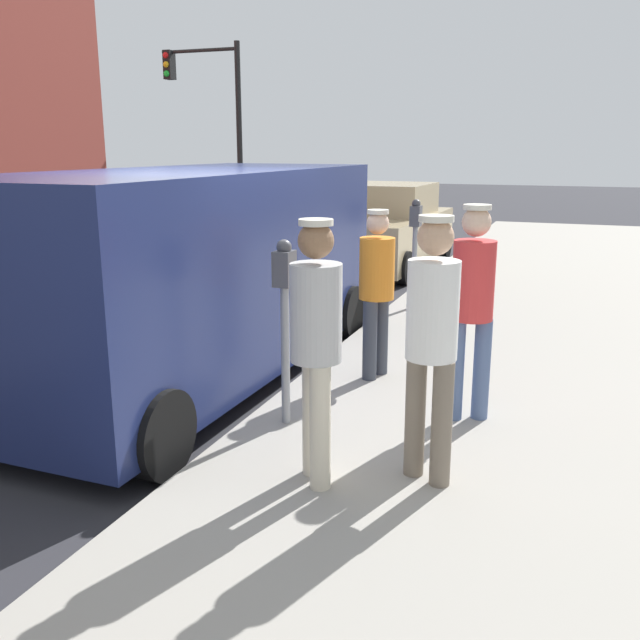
# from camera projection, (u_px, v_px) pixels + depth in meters

# --- Properties ---
(ground_plane) EXTENTS (80.00, 80.00, 0.00)m
(ground_plane) POSITION_uv_depth(u_px,v_px,m) (199.00, 386.00, 7.08)
(ground_plane) COLOR #2D2D33
(sidewalk_slab) EXTENTS (5.00, 32.00, 0.15)m
(sidewalk_slab) POSITION_uv_depth(u_px,v_px,m) (562.00, 427.00, 5.85)
(sidewalk_slab) COLOR #9E998E
(sidewalk_slab) RESTS_ON ground
(parking_meter_near) EXTENTS (0.14, 0.18, 1.52)m
(parking_meter_near) POSITION_uv_depth(u_px,v_px,m) (285.00, 301.00, 5.52)
(parking_meter_near) COLOR gray
(parking_meter_near) RESTS_ON sidewalk_slab
(parking_meter_far) EXTENTS (0.14, 0.18, 1.52)m
(parking_meter_far) POSITION_uv_depth(u_px,v_px,m) (415.00, 235.00, 9.61)
(parking_meter_far) COLOR gray
(parking_meter_far) RESTS_ON sidewalk_slab
(pedestrian_in_red) EXTENTS (0.34, 0.34, 1.78)m
(pedestrian_in_red) POSITION_uv_depth(u_px,v_px,m) (472.00, 299.00, 5.61)
(pedestrian_in_red) COLOR #4C608C
(pedestrian_in_red) RESTS_ON sidewalk_slab
(pedestrian_in_gray) EXTENTS (0.34, 0.34, 1.78)m
(pedestrian_in_gray) POSITION_uv_depth(u_px,v_px,m) (316.00, 335.00, 4.52)
(pedestrian_in_gray) COLOR beige
(pedestrian_in_gray) RESTS_ON sidewalk_slab
(pedestrian_in_orange) EXTENTS (0.34, 0.35, 1.64)m
(pedestrian_in_orange) POSITION_uv_depth(u_px,v_px,m) (377.00, 283.00, 6.70)
(pedestrian_in_orange) COLOR #383D47
(pedestrian_in_orange) RESTS_ON sidewalk_slab
(pedestrian_in_white) EXTENTS (0.34, 0.34, 1.80)m
(pedestrian_in_white) POSITION_uv_depth(u_px,v_px,m) (432.00, 332.00, 4.54)
(pedestrian_in_white) COLOR #726656
(pedestrian_in_white) RESTS_ON sidewalk_slab
(parked_van) EXTENTS (2.21, 5.24, 2.15)m
(parked_van) POSITION_uv_depth(u_px,v_px,m) (192.00, 270.00, 7.03)
(parked_van) COLOR navy
(parked_van) RESTS_ON ground
(parked_sedan_ahead) EXTENTS (2.03, 4.44, 1.65)m
(parked_sedan_ahead) POSITION_uv_depth(u_px,v_px,m) (385.00, 230.00, 13.90)
(parked_sedan_ahead) COLOR tan
(parked_sedan_ahead) RESTS_ON ground
(traffic_light_corner) EXTENTS (2.48, 0.42, 5.20)m
(traffic_light_corner) POSITION_uv_depth(u_px,v_px,m) (212.00, 105.00, 19.88)
(traffic_light_corner) COLOR black
(traffic_light_corner) RESTS_ON ground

